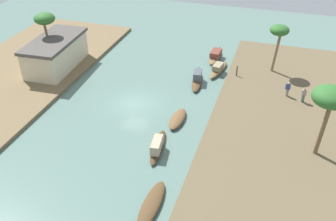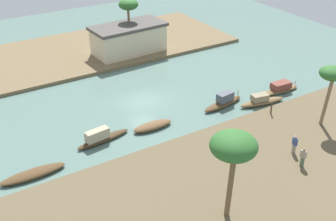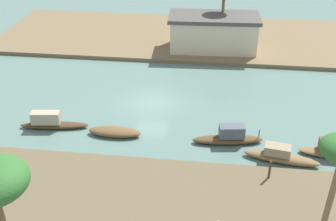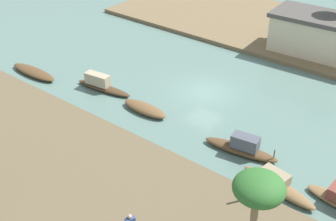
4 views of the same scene
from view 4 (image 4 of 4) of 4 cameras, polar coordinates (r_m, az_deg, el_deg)
The scene contains 11 objects.
river_water at distance 34.50m, azimuth 4.76°, elevation 2.40°, with size 67.76×67.76×0.00m, color slate.
riverbank_left at distance 25.46m, azimuth -14.93°, elevation -10.68°, with size 37.55×14.31×0.37m, color brown.
riverbank_right at distance 46.65m, azimuth 15.35°, elevation 9.77°, with size 37.55×14.31×0.37m, color brown.
sampan_midstream at distance 25.81m, azimuth 13.79°, elevation -9.14°, with size 4.86×1.77×1.13m.
sampan_foreground at distance 34.83m, azimuth -8.54°, elevation 3.32°, with size 4.97×1.52×1.27m.
sampan_near_left_bank at distance 28.04m, azimuth 9.44°, elevation -4.64°, with size 4.88×1.74×1.32m.
sampan_with_red_awning at distance 38.41m, azimuth -16.80°, elevation 4.72°, with size 4.92×1.29×0.47m.
sampan_with_tall_canopy at distance 31.79m, azimuth -2.99°, elevation 0.24°, with size 3.71×1.26×0.55m.
mooring_post at distance 24.14m, azimuth 9.64°, elevation -10.17°, with size 0.14×0.14×1.21m, color #4C3823.
palm_tree_left_far at distance 18.04m, azimuth 11.48°, elevation -10.14°, with size 2.11×2.11×5.50m.
riverside_building at distance 41.30m, azimuth 19.14°, elevation 9.11°, with size 9.06×4.75×3.42m.
Camera 4 is at (16.15, -25.29, 17.02)m, focal length 47.73 mm.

